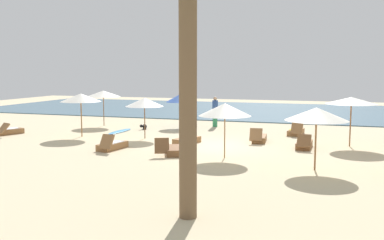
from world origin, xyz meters
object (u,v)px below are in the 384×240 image
(lounger_1, at_px, (8,131))
(umbrella_0, at_px, (103,94))
(umbrella_7, at_px, (81,98))
(lounger_4, at_px, (304,144))
(umbrella_3, at_px, (317,114))
(person_1, at_px, (215,112))
(lounger_3, at_px, (173,150))
(umbrella_8, at_px, (225,110))
(lounger_0, at_px, (187,140))
(lounger_5, at_px, (259,138))
(umbrella_4, at_px, (351,101))
(umbrella_5, at_px, (144,102))
(umbrella_6, at_px, (181,98))
(surfboard, at_px, (120,131))
(lounger_2, at_px, (296,132))
(lounger_6, at_px, (112,145))
(dog, at_px, (144,127))

(lounger_1, bearing_deg, umbrella_0, 57.80)
(umbrella_7, bearing_deg, lounger_4, 0.74)
(umbrella_3, distance_m, person_1, 11.55)
(lounger_3, bearing_deg, umbrella_8, -1.29)
(lounger_0, relative_size, lounger_5, 1.04)
(umbrella_4, distance_m, umbrella_5, 9.66)
(lounger_3, height_order, lounger_5, lounger_3)
(lounger_0, bearing_deg, umbrella_6, 112.23)
(umbrella_5, relative_size, surfboard, 0.87)
(lounger_2, xyz_separation_m, lounger_6, (-7.16, -6.68, 0.00))
(umbrella_3, relative_size, lounger_2, 1.24)
(lounger_3, bearing_deg, dog, 123.08)
(lounger_2, height_order, person_1, person_1)
(umbrella_7, relative_size, lounger_2, 1.28)
(umbrella_4, bearing_deg, umbrella_5, -175.46)
(surfboard, bearing_deg, lounger_3, -44.93)
(umbrella_3, distance_m, lounger_6, 8.66)
(umbrella_3, distance_m, dog, 12.33)
(umbrella_7, xyz_separation_m, lounger_2, (10.37, 3.94, -1.81))
(lounger_1, relative_size, lounger_4, 1.04)
(lounger_5, height_order, dog, lounger_5)
(lounger_0, xyz_separation_m, lounger_2, (4.57, 4.35, 0.01))
(umbrella_8, height_order, lounger_5, umbrella_8)
(lounger_4, relative_size, person_1, 0.95)
(umbrella_4, bearing_deg, lounger_1, -173.70)
(umbrella_5, relative_size, lounger_4, 1.18)
(umbrella_4, distance_m, dog, 11.38)
(umbrella_4, distance_m, lounger_2, 4.14)
(lounger_2, distance_m, lounger_5, 3.12)
(lounger_2, xyz_separation_m, person_1, (-4.88, 1.85, 0.73))
(umbrella_6, relative_size, lounger_1, 1.11)
(umbrella_0, xyz_separation_m, lounger_1, (-3.01, -4.77, -1.78))
(umbrella_5, relative_size, dog, 3.16)
(lounger_2, distance_m, lounger_4, 3.86)
(lounger_4, bearing_deg, umbrella_0, 161.62)
(umbrella_5, height_order, surfboard, umbrella_5)
(umbrella_8, height_order, surfboard, umbrella_8)
(umbrella_6, relative_size, umbrella_7, 0.90)
(dog, bearing_deg, umbrella_5, -65.00)
(umbrella_3, height_order, lounger_1, umbrella_3)
(umbrella_3, height_order, lounger_2, umbrella_3)
(umbrella_4, height_order, lounger_6, umbrella_4)
(lounger_4, height_order, lounger_5, lounger_5)
(umbrella_3, relative_size, umbrella_7, 0.97)
(umbrella_5, xyz_separation_m, umbrella_8, (4.92, -3.45, 0.08))
(umbrella_4, bearing_deg, umbrella_8, -138.21)
(person_1, bearing_deg, umbrella_4, -31.37)
(lounger_0, relative_size, dog, 2.79)
(umbrella_4, bearing_deg, lounger_0, -166.74)
(umbrella_0, distance_m, lounger_4, 12.88)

